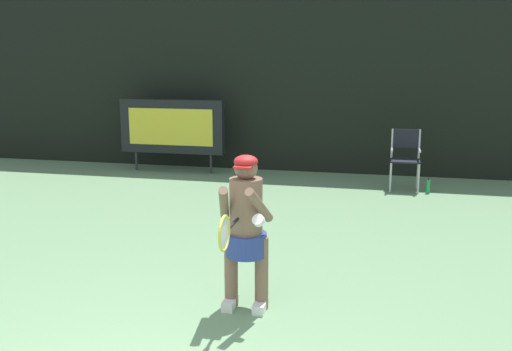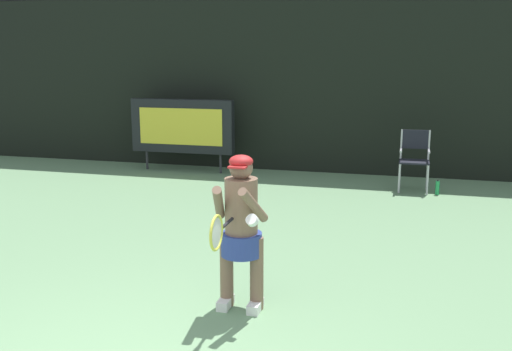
# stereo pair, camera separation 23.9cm
# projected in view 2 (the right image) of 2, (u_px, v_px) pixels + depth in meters

# --- Properties ---
(backdrop_screen) EXTENTS (18.00, 0.12, 3.66)m
(backdrop_screen) POSITION_uv_depth(u_px,v_px,m) (315.00, 84.00, 11.84)
(backdrop_screen) COLOR black
(backdrop_screen) RESTS_ON ground
(scoreboard) EXTENTS (2.20, 0.21, 1.50)m
(scoreboard) POSITION_uv_depth(u_px,v_px,m) (182.00, 126.00, 12.03)
(scoreboard) COLOR black
(scoreboard) RESTS_ON ground
(umpire_chair) EXTENTS (0.52, 0.44, 1.08)m
(umpire_chair) POSITION_uv_depth(u_px,v_px,m) (414.00, 157.00, 10.36)
(umpire_chair) COLOR #B7B7BC
(umpire_chair) RESTS_ON ground
(water_bottle) EXTENTS (0.07, 0.07, 0.27)m
(water_bottle) POSITION_uv_depth(u_px,v_px,m) (437.00, 188.00, 10.14)
(water_bottle) COLOR #22934D
(water_bottle) RESTS_ON ground
(tennis_player) EXTENTS (0.52, 0.59, 1.49)m
(tennis_player) POSITION_uv_depth(u_px,v_px,m) (241.00, 226.00, 5.47)
(tennis_player) COLOR white
(tennis_player) RESTS_ON ground
(tennis_racket) EXTENTS (0.03, 0.60, 0.31)m
(tennis_racket) POSITION_uv_depth(u_px,v_px,m) (217.00, 232.00, 4.89)
(tennis_racket) COLOR black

